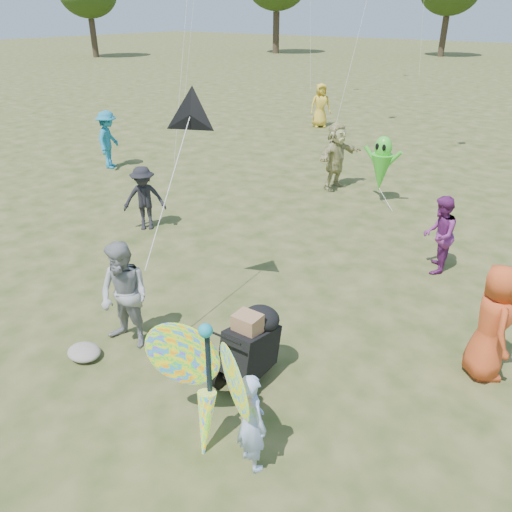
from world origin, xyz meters
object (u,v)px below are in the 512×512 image
Objects in this scene: crowd_a at (492,322)px; crowd_d at (336,156)px; crowd_g at (321,105)px; butterfly_kite at (207,386)px; crowd_b at (144,198)px; jogging_stroller at (252,342)px; crowd_i at (109,140)px; child_girl at (251,422)px; adult_man at (125,296)px; alien_kite at (381,166)px; crowd_e at (439,235)px.

crowd_a is 8.05m from crowd_d.
butterfly_kite is at bearing -110.05° from crowd_g.
crowd_b is 5.78m from jogging_stroller.
crowd_d is 7.12m from crowd_i.
child_girl is 2.93m from adult_man.
crowd_b is at bearing 144.13° from butterfly_kite.
alien_kite is at bearing 99.96° from jogging_stroller.
crowd_b is (-7.60, 0.68, -0.10)m from crowd_a.
child_girl is 1.14× the size of jogging_stroller.
crowd_d is 1.06× the size of alien_kite.
crowd_e is (-1.58, 2.61, -0.08)m from crowd_a.
crowd_a is at bearing 18.06° from crowd_e.
butterfly_kite reaches higher than jogging_stroller.
child_girl is 9.01m from alien_kite.
adult_man is 5.12m from crowd_a.
child_girl is 0.70× the size of crowd_g.
crowd_g is at bearing 129.71° from alien_kite.
crowd_d is 9.63m from butterfly_kite.
crowd_d is at bearing -142.19° from crowd_e.
alien_kite is at bearing 5.48° from crowd_a.
jogging_stroller is (-0.86, 1.14, -0.01)m from child_girl.
butterfly_kite reaches higher than crowd_b.
crowd_i is 8.43m from alien_kite.
crowd_i reaches higher than child_girl.
crowd_e is 1.39× the size of jogging_stroller.
adult_man is 0.96× the size of alien_kite.
jogging_stroller is at bearing -78.16° from alien_kite.
alien_kite is (0.40, 7.99, 0.14)m from adult_man.
crowd_i is at bearing -165.28° from alien_kite.
crowd_e is 10.67m from crowd_i.
alien_kite reaches higher than crowd_b.
crowd_i is at bearing 107.05° from crowd_b.
crowd_d reaches higher than alien_kite.
crowd_b is 0.83× the size of crowd_g.
jogging_stroller is (3.05, -7.86, -0.31)m from crowd_d.
crowd_i is at bearing 43.62° from crowd_a.
crowd_b is 0.83× the size of crowd_i.
alien_kite is (8.15, 2.14, 0.08)m from crowd_i.
alien_kite is at bearing 101.96° from butterfly_kite.
jogging_stroller is (1.98, 0.46, -0.22)m from adult_man.
child_girl is 0.82× the size of crowd_e.
crowd_d is 5.11m from crowd_e.
child_girl is 0.67× the size of crowd_d.
butterfly_kite is at bearing -153.95° from crowd_i.
crowd_g reaches higher than crowd_e.
adult_man is at bearing -157.67° from crowd_i.
crowd_g reaches higher than jogging_stroller.
child_girl is at bearing 121.71° from crowd_a.
crowd_i is 1.63× the size of jogging_stroller.
crowd_g is at bearing 58.50° from crowd_b.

